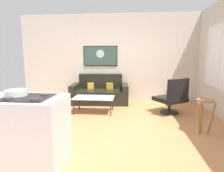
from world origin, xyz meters
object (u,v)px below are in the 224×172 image
Objects in this scene: couch at (100,93)px; mixing_bowl at (16,93)px; armchair at (173,97)px; wall_painting at (100,56)px; bar_stool at (205,108)px; coffee_table at (94,98)px.

mixing_bowl is at bearing -99.84° from couch.
armchair is 2.72m from wall_painting.
couch is 3.49m from mixing_bowl.
couch is 1.61× the size of wall_painting.
mixing_bowl reaches higher than armchair.
bar_stool is at bearing -47.63° from wall_painting.
armchair is 3.58m from mixing_bowl.
armchair is (2.00, 0.09, 0.05)m from coffee_table.
coffee_table is 2.00m from armchair.
wall_painting is at bearing 95.75° from couch.
wall_painting reaches higher than mixing_bowl.
couch is 6.25× the size of mixing_bowl.
bar_stool is 0.59× the size of wall_painting.
bar_stool is at bearing 22.52° from mixing_bowl.
coffee_table is (0.02, -1.07, 0.09)m from couch.
couch is 1.07m from coffee_table.
mixing_bowl is at bearing -104.63° from coffee_table.
wall_painting is at bearing 132.37° from bar_stool.
wall_painting reaches higher than armchair.
coffee_table is 0.93× the size of wall_painting.
wall_painting is (-2.06, 1.44, 1.03)m from armchair.
couch is at bearing 80.16° from mixing_bowl.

